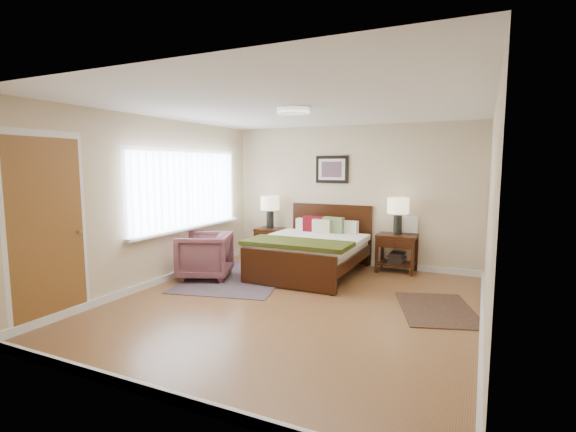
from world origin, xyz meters
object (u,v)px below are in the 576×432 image
object	(u,v)px
bed	(312,245)
lamp_right	(398,209)
nightstand_right	(397,249)
lamp_left	(270,206)
nightstand_left	(270,234)
rug_persian	(237,277)
armchair	(205,256)

from	to	relation	value
bed	lamp_right	distance (m)	1.56
nightstand_right	bed	bearing A→B (deg)	-149.69
nightstand_right	lamp_left	world-z (taller)	lamp_left
lamp_right	nightstand_left	bearing A→B (deg)	-179.51
bed	rug_persian	world-z (taller)	bed
nightstand_left	armchair	size ratio (longest dim) A/B	0.74
bed	armchair	size ratio (longest dim) A/B	2.47
nightstand_right	rug_persian	size ratio (longest dim) A/B	0.30
nightstand_right	lamp_left	distance (m)	2.50
nightstand_left	rug_persian	world-z (taller)	nightstand_left
nightstand_left	lamp_left	size ratio (longest dim) A/B	0.97
bed	lamp_left	bearing A→B (deg)	147.69
bed	armchair	xyz separation A→B (m)	(-1.45, -0.98, -0.13)
bed	armchair	distance (m)	1.75
lamp_right	armchair	xyz separation A→B (m)	(-2.69, -1.72, -0.71)
rug_persian	bed	bearing A→B (deg)	23.15
lamp_left	lamp_right	xyz separation A→B (m)	(2.42, 0.00, 0.05)
lamp_left	rug_persian	size ratio (longest dim) A/B	0.29
rug_persian	lamp_left	bearing A→B (deg)	83.58
lamp_right	armchair	world-z (taller)	lamp_right
lamp_left	lamp_right	size ratio (longest dim) A/B	1.00
nightstand_left	lamp_left	bearing A→B (deg)	90.00
bed	nightstand_left	world-z (taller)	bed
lamp_right	armchair	distance (m)	3.27
armchair	rug_persian	world-z (taller)	armchair
nightstand_right	armchair	distance (m)	3.19
lamp_left	lamp_right	distance (m)	2.42
armchair	rug_persian	xyz separation A→B (m)	(0.45, 0.24, -0.36)
nightstand_left	nightstand_right	distance (m)	2.42
nightstand_right	rug_persian	distance (m)	2.70
nightstand_left	rug_persian	distance (m)	1.54
lamp_left	nightstand_right	bearing A→B (deg)	-0.31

